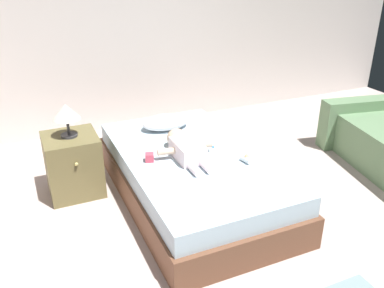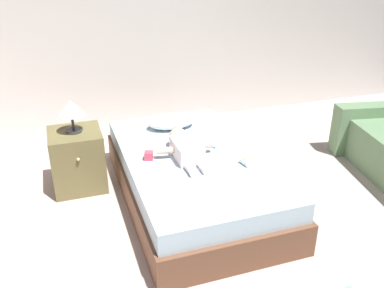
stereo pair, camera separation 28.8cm
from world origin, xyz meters
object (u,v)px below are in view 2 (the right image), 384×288
Objects in this scene: toothbrush at (207,145)px; nightstand at (78,160)px; baby_bottle at (245,161)px; toy_block at (149,156)px; baby at (185,147)px; lamp at (71,109)px; pillow at (171,121)px; bed at (192,177)px.

toothbrush is 0.27× the size of nightstand.
toy_block is at bearing 154.40° from baby_bottle.
baby is 1.20× the size of nightstand.
lamp is (-0.87, 0.52, 0.27)m from baby.
nightstand is 1.88× the size of lamp.
pillow is 3.12× the size of toothbrush.
baby_bottle reaches higher than toothbrush.
bed is 18.78× the size of baby_bottle.
baby reaches higher than pillow.
toy_block is (-0.31, 0.03, -0.04)m from baby.
toy_block is (-0.55, -0.09, 0.03)m from toothbrush.
bed is 0.30m from baby.
bed is at bearing 138.19° from baby_bottle.
baby_bottle is at bearing -69.58° from pillow.
lamp is at bearing 146.59° from baby_bottle.
nightstand reaches higher than toothbrush.
baby is at bearing -95.61° from pillow.
baby_bottle is at bearing -33.41° from nightstand.
lamp is 1.56m from baby_bottle.
baby_bottle is at bearing -37.81° from baby.
lamp is 3.37× the size of toy_block.
pillow reaches higher than bed.
pillow is 4.23× the size of baby_bottle.
toy_block is at bearing -41.75° from lamp.
bed is 23.67× the size of toy_block.
pillow is 0.63m from baby.
toothbrush is 1.71× the size of toy_block.
baby is at bearing -31.14° from nightstand.
bed is 7.02× the size of lamp.
pillow is 0.70× the size of baby.
pillow is at bearing 6.18° from lamp.
bed is at bearing -5.87° from baby.
toothbrush is at bearing 9.25° from toy_block.
baby is (-0.06, -0.62, 0.01)m from pillow.
lamp reaches higher than nightstand.
baby is 4.42× the size of toothbrush.
lamp reaches higher than pillow.
toy_block is 0.79× the size of baby_bottle.
pillow is 0.97m from lamp.
bed is 4.44× the size of pillow.
baby is 0.31m from toy_block.
nightstand is (-0.93, -0.10, -0.22)m from pillow.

